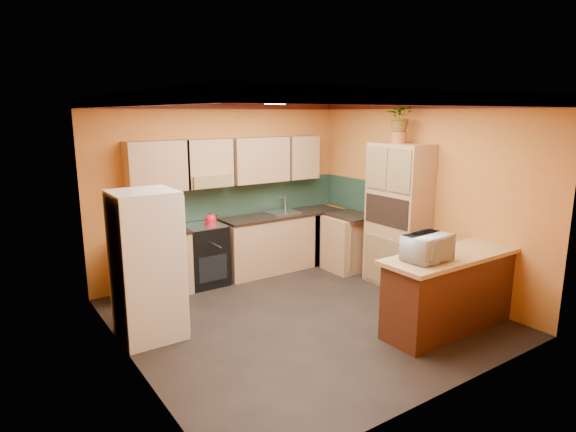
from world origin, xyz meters
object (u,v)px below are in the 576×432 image
Objects in this scene: base_cabinets_back at (241,249)px; fridge at (147,266)px; microwave at (427,248)px; stove at (204,255)px; pantry at (398,216)px; breakfast_bar at (451,293)px.

fridge is at bearing -146.47° from base_cabinets_back.
microwave is at bearing -77.64° from base_cabinets_back.
base_cabinets_back is 0.63m from stove.
fridge is 3.63m from pantry.
breakfast_bar is at bearing -59.85° from stove.
fridge is at bearing 149.17° from breakfast_bar.
microwave is (-0.48, 0.00, 0.64)m from breakfast_bar.
breakfast_bar is 3.43× the size of microwave.
fridge is 3.54m from breakfast_bar.
breakfast_bar is at bearing -69.42° from base_cabinets_back.
fridge is at bearing -135.19° from stove.
base_cabinets_back is 6.95× the size of microwave.
fridge reaches higher than base_cabinets_back.
breakfast_bar is at bearing -30.83° from fridge.
base_cabinets_back and breakfast_bar have the same top height.
base_cabinets_back is at bearing 136.73° from pantry.
stove is at bearing 44.81° from fridge.
fridge is 3.24× the size of microwave.
pantry reaches higher than breakfast_bar.
stove reaches higher than base_cabinets_back.
pantry is at bearing -34.64° from stove.
base_cabinets_back is 2.45m from pantry.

